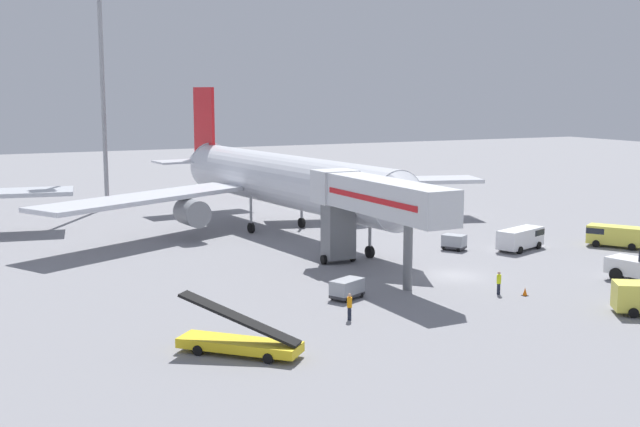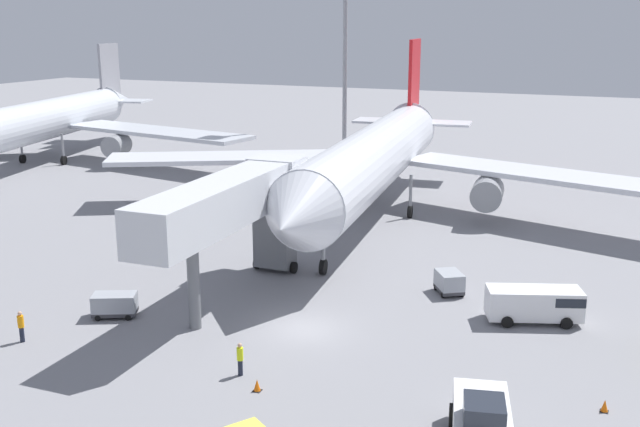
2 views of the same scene
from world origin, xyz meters
name	(u,v)px [view 1 (image 1 of 2)]	position (x,y,z in m)	size (l,w,h in m)	color
ground_plane	(455,276)	(0.00, 0.00, 0.00)	(300.00, 300.00, 0.00)	gray
airplane_at_gate	(280,180)	(-4.66, 25.34, 5.48)	(52.50, 49.55, 15.20)	silver
jet_bridge	(371,201)	(-6.10, 3.00, 6.07)	(3.71, 17.62, 8.02)	silver
belt_loader_truck	(239,341)	(-22.51, -11.20, 0.78)	(6.44, 6.40, 3.34)	yellow
service_van_rear_left	(615,235)	(20.81, 3.53, 1.16)	(4.59, 5.50, 2.01)	#E5DB4C
service_van_outer_right	(521,237)	(11.88, 6.30, 1.16)	(5.76, 3.73, 2.01)	white
baggage_cart_mid_center	(454,242)	(6.10, 8.88, 0.80)	(2.32, 2.49, 1.44)	#38383D
baggage_cart_far_left	(347,288)	(-11.26, -2.77, 0.79)	(2.88, 2.35, 1.41)	#38383D
ground_crew_worker_foreground	(499,282)	(-0.70, -6.51, 0.91)	(0.40, 0.40, 1.72)	#1E2333
ground_crew_worker_midground	(350,306)	(-13.66, -7.71, 0.94)	(0.48, 0.48, 1.78)	#1E2333
safety_cone_alpha	(632,261)	(16.12, -3.18, 0.29)	(0.38, 0.38, 0.58)	black
safety_cone_bravo	(525,292)	(0.82, -7.62, 0.30)	(0.39, 0.39, 0.60)	black
apron_light_mast	(101,34)	(-17.67, 51.15, 21.75)	(2.40, 2.40, 32.52)	#93969B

